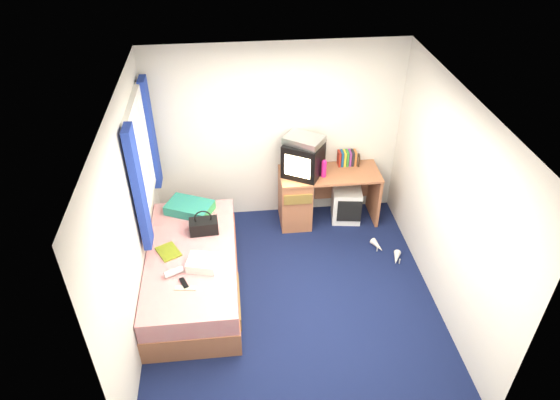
{
  "coord_description": "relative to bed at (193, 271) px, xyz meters",
  "views": [
    {
      "loc": [
        -0.56,
        -3.93,
        4.22
      ],
      "look_at": [
        -0.06,
        0.7,
        0.89
      ],
      "focal_mm": 32.0,
      "sensor_mm": 36.0,
      "label": 1
    }
  ],
  "objects": [
    {
      "name": "white_heels",
      "position": [
        2.38,
        0.34,
        -0.23
      ],
      "size": [
        0.33,
        0.49,
        0.09
      ],
      "color": "silver",
      "rests_on": "ground"
    },
    {
      "name": "book_row",
      "position": [
        2.02,
        1.32,
        0.58
      ],
      "size": [
        0.24,
        0.13,
        0.2
      ],
      "color": "maroon",
      "rests_on": "desk"
    },
    {
      "name": "desk",
      "position": [
        1.49,
        1.16,
        0.14
      ],
      "size": [
        1.3,
        0.55,
        0.75
      ],
      "color": "#AF6C49",
      "rests_on": "ground"
    },
    {
      "name": "water_bottle",
      "position": [
        -0.16,
        -0.32,
        0.31
      ],
      "size": [
        0.21,
        0.15,
        0.07
      ],
      "primitive_type": "cylinder",
      "rotation": [
        0.0,
        1.57,
        0.44
      ],
      "color": "silver",
      "rests_on": "bed"
    },
    {
      "name": "aerosol_can",
      "position": [
        1.6,
        1.16,
        0.57
      ],
      "size": [
        0.06,
        0.06,
        0.17
      ],
      "primitive_type": "cylinder",
      "rotation": [
        0.0,
        0.0,
        0.22
      ],
      "color": "white",
      "rests_on": "desk"
    },
    {
      "name": "vcr",
      "position": [
        1.41,
        1.16,
        0.98
      ],
      "size": [
        0.56,
        0.53,
        0.09
      ],
      "primitive_type": "cube",
      "rotation": [
        0.0,
        0.0,
        -0.61
      ],
      "color": "#ADADAF",
      "rests_on": "crt_tv"
    },
    {
      "name": "magazine",
      "position": [
        -0.25,
        0.05,
        0.28
      ],
      "size": [
        0.32,
        0.35,
        0.01
      ],
      "primitive_type": "cube",
      "rotation": [
        0.0,
        0.0,
        0.48
      ],
      "color": "#C3DC18",
      "rests_on": "bed"
    },
    {
      "name": "towel",
      "position": [
        0.14,
        -0.23,
        0.32
      ],
      "size": [
        0.36,
        0.32,
        0.1
      ],
      "primitive_type": "cube",
      "rotation": [
        0.0,
        0.0,
        -0.23
      ],
      "color": "white",
      "rests_on": "bed"
    },
    {
      "name": "pillow",
      "position": [
        -0.04,
        0.78,
        0.33
      ],
      "size": [
        0.63,
        0.54,
        0.12
      ],
      "primitive_type": "cube",
      "rotation": [
        0.0,
        0.0,
        -0.42
      ],
      "color": "#165D92",
      "rests_on": "bed"
    },
    {
      "name": "crt_tv",
      "position": [
        1.41,
        1.16,
        0.71
      ],
      "size": [
        0.6,
        0.59,
        0.45
      ],
      "rotation": [
        0.0,
        0.0,
        -0.51
      ],
      "color": "black",
      "rests_on": "desk"
    },
    {
      "name": "remote_control",
      "position": [
        -0.05,
        -0.46,
        0.28
      ],
      "size": [
        0.11,
        0.17,
        0.02
      ],
      "primitive_type": "cube",
      "rotation": [
        0.0,
        0.0,
        0.4
      ],
      "color": "black",
      "rests_on": "bed"
    },
    {
      "name": "ground",
      "position": [
        1.1,
        -0.28,
        -0.27
      ],
      "size": [
        3.4,
        3.4,
        0.0
      ],
      "primitive_type": "plane",
      "color": "#0C1438",
      "rests_on": "ground"
    },
    {
      "name": "bed",
      "position": [
        0.0,
        0.0,
        0.0
      ],
      "size": [
        1.01,
        2.0,
        0.54
      ],
      "color": "#AF6C49",
      "rests_on": "ground"
    },
    {
      "name": "room_shell",
      "position": [
        1.1,
        -0.28,
        1.18
      ],
      "size": [
        3.4,
        3.4,
        3.4
      ],
      "color": "white",
      "rests_on": "ground"
    },
    {
      "name": "pink_water_bottle",
      "position": [
        1.67,
        1.07,
        0.59
      ],
      "size": [
        0.08,
        0.08,
        0.21
      ],
      "primitive_type": "cylinder",
      "rotation": [
        0.0,
        0.0,
        0.29
      ],
      "color": "#DD1F7D",
      "rests_on": "desk"
    },
    {
      "name": "storage_cube",
      "position": [
        2.02,
        1.14,
        -0.03
      ],
      "size": [
        0.43,
        0.43,
        0.47
      ],
      "primitive_type": "cube",
      "rotation": [
        0.0,
        0.0,
        -0.14
      ],
      "color": "white",
      "rests_on": "ground"
    },
    {
      "name": "colour_swatch_fan",
      "position": [
        -0.04,
        -0.53,
        0.28
      ],
      "size": [
        0.23,
        0.09,
        0.01
      ],
      "primitive_type": "cube",
      "rotation": [
        0.0,
        0.0,
        -0.12
      ],
      "color": "yellow",
      "rests_on": "bed"
    },
    {
      "name": "window_assembly",
      "position": [
        -0.45,
        0.62,
        1.15
      ],
      "size": [
        0.11,
        1.42,
        1.4
      ],
      "color": "silver",
      "rests_on": "room_shell"
    },
    {
      "name": "handbag",
      "position": [
        0.14,
        0.37,
        0.36
      ],
      "size": [
        0.34,
        0.2,
        0.3
      ],
      "rotation": [
        0.0,
        0.0,
        0.06
      ],
      "color": "black",
      "rests_on": "bed"
    },
    {
      "name": "picture_frame",
      "position": [
        2.18,
        1.3,
        0.55
      ],
      "size": [
        0.04,
        0.12,
        0.14
      ],
      "primitive_type": "cube",
      "rotation": [
        0.0,
        0.0,
        -0.16
      ],
      "color": "black",
      "rests_on": "desk"
    }
  ]
}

